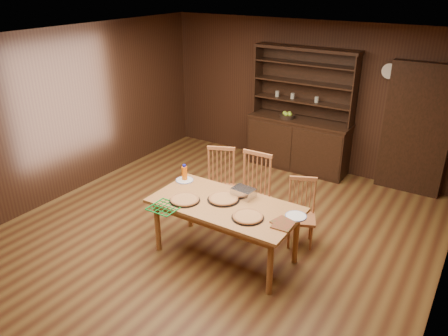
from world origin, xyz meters
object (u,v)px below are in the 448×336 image
Objects in this scene: china_hutch at (299,137)px; chair_left at (220,180)px; chair_center at (253,190)px; dining_table at (225,210)px; chair_right at (301,209)px; juice_bottle at (184,173)px.

chair_left is at bearing -96.97° from china_hutch.
china_hutch is 1.96× the size of chair_center.
dining_table is at bearing -77.62° from chair_left.
juice_bottle is at bearing 176.68° from chair_right.
chair_center reaches higher than chair_left.
china_hutch is 1.19× the size of dining_table.
chair_left is (-0.63, 0.86, -0.11)m from dining_table.
china_hutch is at bearing 90.61° from chair_right.
chair_left is 0.94× the size of chair_center.
chair_center is at bearing 93.46° from dining_table.
chair_center reaches higher than juice_bottle.
chair_left is at bearing 154.37° from chair_right.
chair_right is (0.66, 0.82, -0.19)m from dining_table.
china_hutch is 9.60× the size of juice_bottle.
china_hutch is 2.83m from juice_bottle.
china_hutch reaches higher than dining_table.
dining_table is at bearing -18.17° from juice_bottle.
chair_center is (0.31, -2.25, -0.01)m from china_hutch.
china_hutch is 2.45m from chair_right.
chair_center is at bearing -30.26° from chair_left.
chair_left is at bearing 171.67° from chair_center.
chair_center is at bearing 34.47° from juice_bottle.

